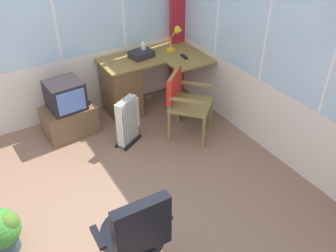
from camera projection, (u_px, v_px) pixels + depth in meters
The scene contains 14 objects.
ground at pixel (101, 235), 3.47m from camera, with size 5.51×5.29×0.06m, color #88654F.
north_window_panel at pixel (16, 27), 4.22m from camera, with size 4.51×0.07×2.69m.
east_window_panel at pixel (298, 51), 3.66m from camera, with size 0.07×4.29×2.69m.
curtain_corner at pixel (178, 6), 5.08m from camera, with size 0.24×0.07×2.59m, color #B2222A.
desk at pixel (126, 86), 5.00m from camera, with size 1.36×0.92×0.77m.
desk_lamp at pixel (177, 35), 4.99m from camera, with size 0.23×0.20×0.36m.
tv_remote at pixel (184, 57), 4.91m from camera, with size 0.04×0.15×0.02m, color black.
spray_bottle at pixel (143, 48), 4.91m from camera, with size 0.06×0.06×0.22m.
paper_tray at pixel (141, 54), 4.90m from camera, with size 0.30×0.23×0.09m, color #2A262C.
wooden_armchair at pixel (182, 96), 4.49m from camera, with size 0.68×0.68×0.85m.
office_chair at pixel (136, 234), 2.71m from camera, with size 0.60×0.58×1.01m.
tv_on_stand at pixel (68, 111), 4.62m from camera, with size 0.67×0.49×0.74m.
space_heater at pixel (128, 120), 4.48m from camera, with size 0.40×0.32×0.62m.
potted_plant at pixel (2, 230), 3.17m from camera, with size 0.35×0.35×0.45m.
Camera 1 is at (-0.62, -2.27, 2.79)m, focal length 38.91 mm.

